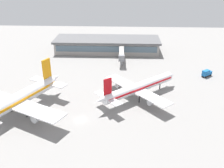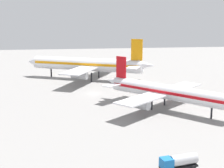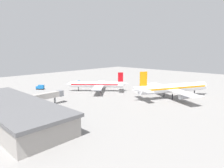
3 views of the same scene
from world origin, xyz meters
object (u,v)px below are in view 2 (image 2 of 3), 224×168
airplane_at_gate (88,64)px  airplane_taxiing (166,92)px  pushback_tractor (117,63)px  fuel_truck (179,162)px

airplane_at_gate → airplane_taxiing: (-45.34, -17.16, -1.16)m
airplane_at_gate → pushback_tractor: 39.48m
airplane_at_gate → airplane_taxiing: airplane_at_gate is taller
airplane_at_gate → airplane_taxiing: 48.49m
fuel_truck → pushback_tractor: bearing=-105.9°
airplane_at_gate → fuel_truck: size_ratio=7.46×
pushback_tractor → fuel_truck: fuel_truck is taller
airplane_at_gate → pushback_tractor: (35.28, -17.04, -4.87)m
airplane_at_gate → pushback_tractor: bearing=-88.8°
pushback_tractor → fuel_truck: 116.01m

